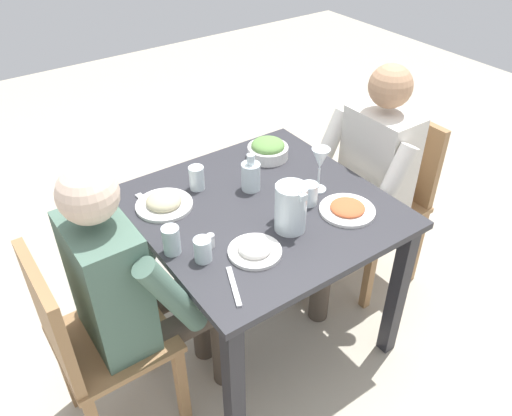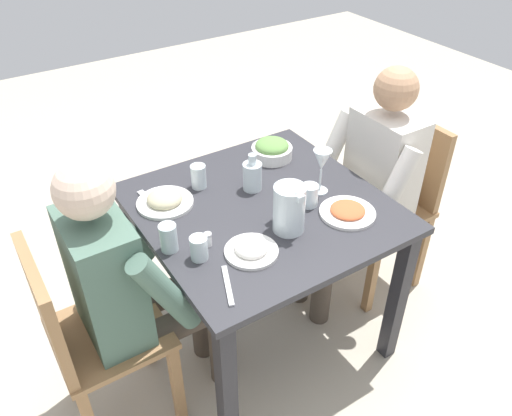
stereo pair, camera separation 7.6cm
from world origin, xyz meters
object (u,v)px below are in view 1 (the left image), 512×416
(diner_far, at_px, (137,287))
(plate_yoghurt, at_px, (255,249))
(water_glass_center, at_px, (197,178))
(water_glass_far_right, at_px, (171,240))
(salad_bowl, at_px, (268,149))
(oil_carafe, at_px, (251,177))
(dining_table, at_px, (262,228))
(plate_beans, at_px, (164,203))
(chair_far, at_px, (89,340))
(water_glass_near_right, at_px, (309,194))
(water_glass_far_left, at_px, (203,250))
(water_pitcher, at_px, (291,207))
(chair_near, at_px, (388,192))
(diner_near, at_px, (362,180))
(plate_rice_curry, at_px, (347,209))
(salt_shaker, at_px, (211,241))
(wine_glass, at_px, (320,161))

(diner_far, distance_m, plate_yoghurt, 0.44)
(water_glass_center, relative_size, water_glass_far_right, 0.96)
(diner_far, xyz_separation_m, plate_yoghurt, (-0.18, -0.39, 0.11))
(salad_bowl, height_order, oil_carafe, oil_carafe)
(dining_table, height_order, plate_beans, plate_beans)
(chair_far, bearing_deg, water_glass_near_right, -93.58)
(water_glass_far_left, bearing_deg, oil_carafe, -55.39)
(water_pitcher, height_order, water_glass_center, water_pitcher)
(chair_near, distance_m, chair_far, 1.56)
(diner_far, distance_m, salad_bowl, 0.89)
(diner_far, distance_m, water_pitcher, 0.63)
(diner_near, relative_size, salad_bowl, 6.40)
(water_glass_far_left, bearing_deg, chair_far, 75.92)
(salad_bowl, xyz_separation_m, water_glass_far_right, (-0.34, 0.67, 0.01))
(water_glass_far_left, bearing_deg, plate_rice_curry, -97.94)
(plate_beans, bearing_deg, diner_near, -103.67)
(chair_far, xyz_separation_m, plate_beans, (0.26, -0.46, 0.26))
(diner_near, distance_m, salt_shaker, 0.89)
(chair_far, xyz_separation_m, water_glass_center, (0.29, -0.63, 0.29))
(plate_yoghurt, distance_m, oil_carafe, 0.41)
(chair_far, relative_size, wine_glass, 4.58)
(dining_table, xyz_separation_m, plate_yoghurt, (-0.22, 0.19, 0.14))
(chair_near, distance_m, salad_bowl, 0.68)
(water_pitcher, distance_m, water_glass_near_right, 0.18)
(chair_near, height_order, oil_carafe, oil_carafe)
(oil_carafe, bearing_deg, water_glass_near_right, -149.56)
(dining_table, distance_m, water_glass_far_left, 0.42)
(chair_near, xyz_separation_m, water_glass_far_left, (-0.14, 1.14, 0.29))
(plate_rice_curry, relative_size, water_glass_near_right, 2.39)
(diner_far, relative_size, water_pitcher, 6.28)
(water_glass_far_right, height_order, water_glass_far_left, water_glass_far_right)
(plate_rice_curry, height_order, wine_glass, wine_glass)
(water_pitcher, xyz_separation_m, salad_bowl, (0.47, -0.24, -0.05))
(plate_beans, height_order, salt_shaker, plate_beans)
(dining_table, bearing_deg, water_glass_near_right, -121.58)
(chair_near, height_order, diner_far, diner_far)
(salad_bowl, distance_m, water_glass_far_left, 0.74)
(chair_far, height_order, water_pitcher, water_pitcher)
(plate_yoghurt, bearing_deg, water_glass_far_left, 65.53)
(water_glass_far_right, bearing_deg, diner_far, 87.10)
(salt_shaker, bearing_deg, water_pitcher, -104.55)
(chair_far, bearing_deg, oil_carafe, -78.72)
(chair_near, bearing_deg, plate_yoghurt, 102.77)
(dining_table, height_order, water_pitcher, water_pitcher)
(salad_bowl, height_order, water_glass_near_right, water_glass_near_right)
(dining_table, bearing_deg, diner_far, 93.98)
(oil_carafe, bearing_deg, water_pitcher, 174.85)
(diner_far, bearing_deg, salad_bowl, -68.03)
(water_glass_far_right, bearing_deg, plate_rice_curry, -105.18)
(chair_near, bearing_deg, water_pitcher, 102.95)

